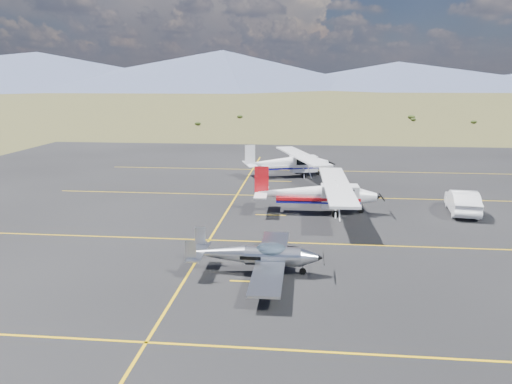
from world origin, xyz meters
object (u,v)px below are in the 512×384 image
(aircraft_plain, at_px, (289,162))
(sedan, at_px, (463,201))
(aircraft_low_wing, at_px, (258,255))
(aircraft_cessna, at_px, (318,193))

(aircraft_plain, xyz_separation_m, sedan, (11.88, -11.56, -0.53))
(aircraft_low_wing, height_order, sedan, aircraft_low_wing)
(aircraft_low_wing, bearing_deg, aircraft_plain, 88.84)
(aircraft_plain, distance_m, sedan, 16.58)
(aircraft_cessna, relative_size, aircraft_plain, 1.04)
(sedan, bearing_deg, aircraft_cessna, 12.31)
(aircraft_low_wing, distance_m, aircraft_plain, 23.32)
(aircraft_low_wing, xyz_separation_m, aircraft_cessna, (2.90, 10.86, 0.51))
(aircraft_plain, relative_size, sedan, 2.44)
(aircraft_low_wing, distance_m, sedan, 17.09)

